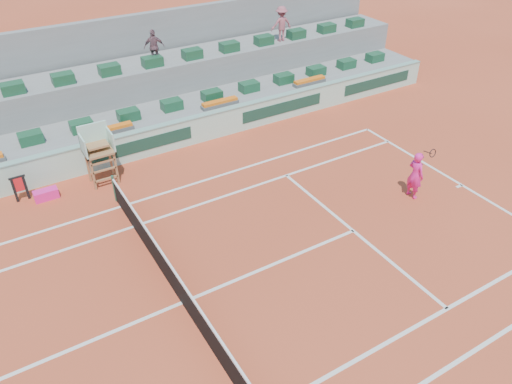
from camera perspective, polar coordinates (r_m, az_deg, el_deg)
ground at (r=14.92m, az=-8.44°, el=-12.42°), size 90.00×90.00×0.00m
seating_tier_lower at (r=23.07m, az=-19.49°, el=6.19°), size 36.00×4.00×1.20m
seating_tier_upper at (r=24.22m, az=-20.77°, el=9.13°), size 36.00×2.40×2.60m
stadium_back_wall at (r=25.36m, az=-22.05°, el=12.21°), size 36.00×0.40×4.40m
player_bag at (r=20.19m, az=-22.87°, el=-0.26°), size 0.87×0.39×0.39m
spectator_mid at (r=24.06m, az=-11.55°, el=15.93°), size 1.00×0.65×1.59m
spectator_right at (r=26.87m, az=2.91°, el=18.65°), size 1.18×0.74×1.74m
court_lines at (r=14.92m, az=-8.44°, el=-12.41°), size 23.89×11.09×0.01m
tennis_net at (r=14.54m, az=-8.62°, el=-11.00°), size 0.10×11.97×1.10m
advertising_hoarding at (r=21.14m, az=-17.95°, el=3.94°), size 36.00×0.34×1.26m
umpire_chair at (r=19.84m, az=-17.68°, el=4.94°), size 1.10×0.90×2.40m
seat_row_lower at (r=21.92m, az=-19.31°, el=7.14°), size 32.90×0.60×0.44m
seat_row_upper at (r=23.10m, az=-21.19°, el=12.00°), size 32.90×0.60×0.44m
flower_planters at (r=21.06m, az=-22.60°, el=4.98°), size 26.80×0.36×0.28m
towel_rack at (r=20.26m, az=-25.41°, el=0.57°), size 0.57×0.09×1.03m
tennis_player at (r=19.25m, az=17.77°, el=1.88°), size 0.46×0.91×2.28m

